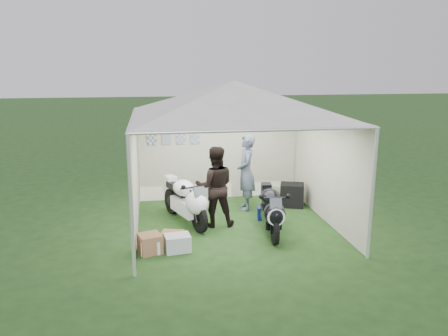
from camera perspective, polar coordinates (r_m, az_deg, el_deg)
The scene contains 12 objects.
ground at distance 9.32m, azimuth 1.29°, elevation -7.42°, with size 80.00×80.00×0.00m, color #1E3B16.
canopy_tent at distance 8.78m, azimuth 1.33°, elevation 8.59°, with size 5.66×5.66×3.00m.
motorcycle_white at distance 9.24m, azimuth -4.86°, elevation -4.15°, with size 0.92×1.85×0.95m.
motorcycle_black at distance 8.74m, azimuth 6.20°, elevation -5.40°, with size 0.56×1.83×0.90m.
paddock_stand at distance 9.64m, azimuth 5.46°, elevation -5.89°, with size 0.36×0.23×0.27m, color #1A2FC9.
person_dark_jacket at distance 9.04m, azimuth -1.21°, elevation -2.43°, with size 0.82×0.64×1.69m, color black.
person_blue_jacket at distance 10.07m, azimuth 2.91°, elevation -0.57°, with size 0.64×0.42×1.77m, color slate.
equipment_box at distance 10.55m, azimuth 8.86°, elevation -3.50°, with size 0.55×0.44×0.55m, color black.
crate_0 at distance 8.06m, azimuth -6.09°, elevation -9.71°, with size 0.45×0.35×0.30m, color #B1B6BA.
crate_1 at distance 8.06m, azimuth -9.64°, elevation -9.69°, with size 0.38×0.38×0.34m, color brown.
crate_2 at distance 8.05m, azimuth -9.63°, elevation -10.08°, with size 0.33×0.28×0.24m, color silver.
crate_3 at distance 8.32m, azimuth -6.74°, elevation -9.13°, with size 0.40×0.29×0.27m, color brown.
Camera 1 is at (-1.65, -8.56, 3.28)m, focal length 35.00 mm.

